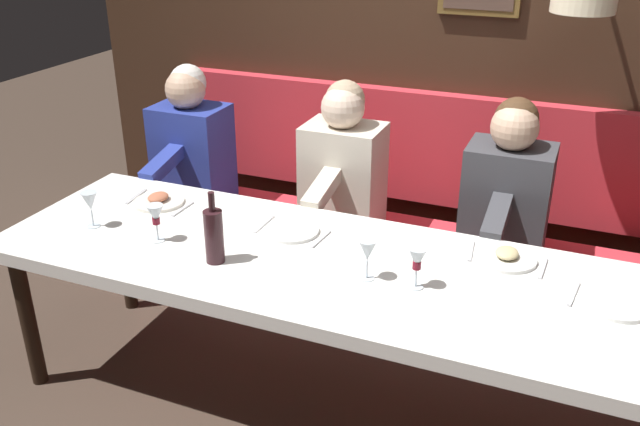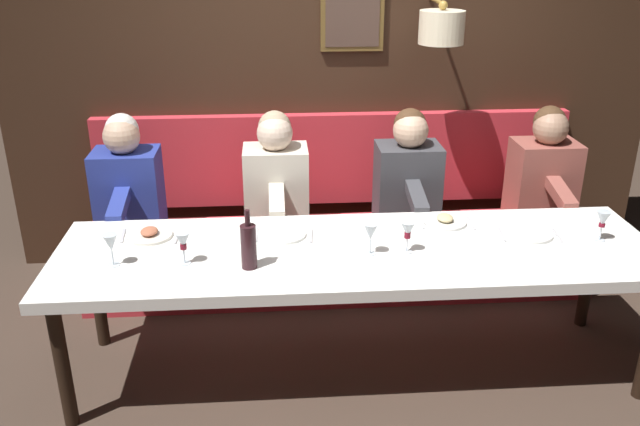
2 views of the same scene
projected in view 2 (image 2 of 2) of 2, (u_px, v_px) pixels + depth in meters
name	position (u px, v px, depth m)	size (l,w,h in m)	color
ground_plane	(355.00, 367.00, 3.70)	(12.00, 12.00, 0.00)	#423328
dining_table	(358.00, 258.00, 3.43)	(0.90, 3.10, 0.74)	white
banquette_bench	(340.00, 259.00, 4.43)	(0.52, 3.30, 0.45)	red
back_wall_panel	(334.00, 72.00, 4.51)	(0.59, 4.50, 2.90)	#382316
diner_nearest	(544.00, 171.00, 4.28)	(0.60, 0.40, 0.79)	#934C42
diner_near	(408.00, 175.00, 4.22)	(0.60, 0.40, 0.79)	#3D3D42
diner_middle	(276.00, 178.00, 4.16)	(0.60, 0.40, 0.79)	beige
diner_far	(127.00, 182.00, 4.10)	(0.60, 0.40, 0.79)	#283893
place_setting_0	(284.00, 235.00, 3.54)	(0.24, 0.31, 0.01)	white
place_setting_1	(530.00, 234.00, 3.55)	(0.24, 0.32, 0.01)	silver
place_setting_2	(150.00, 234.00, 3.53)	(0.24, 0.32, 0.05)	silver
place_setting_3	(445.00, 221.00, 3.69)	(0.24, 0.32, 0.05)	silver
wine_glass_0	(111.00, 244.00, 3.19)	(0.07, 0.07, 0.16)	silver
wine_glass_1	(408.00, 231.00, 3.32)	(0.07, 0.07, 0.16)	silver
wine_glass_2	(183.00, 242.00, 3.20)	(0.07, 0.07, 0.16)	silver
wine_glass_3	(603.00, 220.00, 3.45)	(0.07, 0.07, 0.16)	silver
wine_glass_4	(371.00, 233.00, 3.30)	(0.07, 0.07, 0.16)	silver
wine_bottle	(249.00, 246.00, 3.17)	(0.08, 0.08, 0.30)	#33191E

